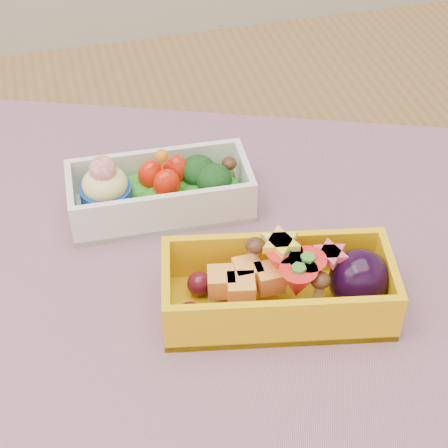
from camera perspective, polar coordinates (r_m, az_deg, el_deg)
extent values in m
cube|color=brown|center=(0.58, -3.53, -6.76)|extent=(1.20, 0.80, 0.04)
cube|color=gray|center=(0.58, -0.59, -3.27)|extent=(0.66, 0.59, 0.00)
cube|color=silver|center=(0.61, -4.98, 2.56)|extent=(0.15, 0.07, 0.04)
ellipsoid|color=green|center=(0.62, -4.94, 2.15)|extent=(0.14, 0.06, 0.02)
cylinder|color=navy|center=(0.61, -9.04, 1.85)|extent=(0.04, 0.04, 0.03)
sphere|color=red|center=(0.59, -9.37, 4.19)|extent=(0.02, 0.02, 0.02)
ellipsoid|color=red|center=(0.61, -5.63, 3.76)|extent=(0.02, 0.02, 0.03)
ellipsoid|color=red|center=(0.60, -4.45, 3.08)|extent=(0.02, 0.02, 0.03)
ellipsoid|color=red|center=(0.62, -3.69, 4.13)|extent=(0.02, 0.02, 0.03)
sphere|color=orange|center=(0.59, -4.86, 5.29)|extent=(0.01, 0.01, 0.01)
ellipsoid|color=black|center=(0.61, -2.01, 4.14)|extent=(0.03, 0.03, 0.02)
ellipsoid|color=black|center=(0.61, -0.78, 3.46)|extent=(0.03, 0.03, 0.02)
ellipsoid|color=#3F2111|center=(0.62, 0.41, 4.72)|extent=(0.01, 0.01, 0.01)
cube|color=#EDB30C|center=(0.53, 4.20, -4.98)|extent=(0.18, 0.10, 0.04)
ellipsoid|color=#4C0E19|center=(0.53, 0.57, -6.00)|extent=(0.09, 0.06, 0.02)
cube|color=orange|center=(0.53, 1.58, -4.34)|extent=(0.05, 0.04, 0.02)
cone|color=red|center=(0.53, 4.58, -3.08)|extent=(0.03, 0.03, 0.03)
cone|color=red|center=(0.52, 6.40, -3.75)|extent=(0.03, 0.03, 0.03)
cone|color=red|center=(0.52, 5.70, -4.57)|extent=(0.03, 0.03, 0.03)
cylinder|color=yellow|center=(0.52, 4.39, -1.43)|extent=(0.03, 0.03, 0.01)
cylinder|color=#E53F5B|center=(0.52, 8.24, -2.31)|extent=(0.03, 0.03, 0.01)
ellipsoid|color=#3F2111|center=(0.53, 2.39, -2.87)|extent=(0.01, 0.01, 0.01)
ellipsoid|color=#3F2111|center=(0.52, 7.40, -4.92)|extent=(0.01, 0.01, 0.01)
ellipsoid|color=black|center=(0.54, 10.41, -4.25)|extent=(0.04, 0.04, 0.05)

